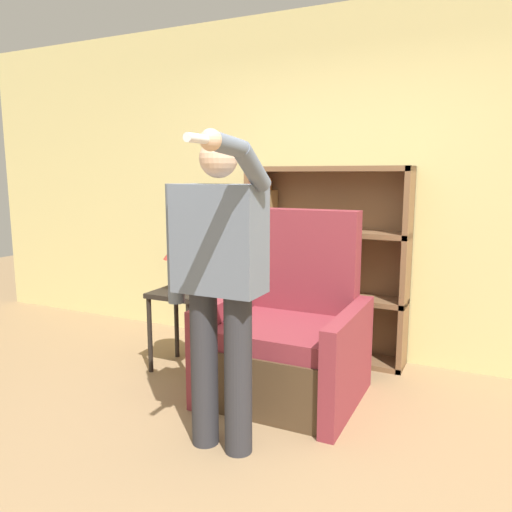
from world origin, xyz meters
name	(u,v)px	position (x,y,z in m)	size (l,w,h in m)	color
ground_plane	(235,484)	(0.00, 0.00, 0.00)	(14.00, 14.00, 0.00)	#937551
wall_back	(352,186)	(0.00, 2.03, 1.40)	(8.00, 0.06, 2.80)	#DBCC84
bookcase	(313,264)	(-0.27, 1.87, 0.76)	(1.32, 0.28, 1.56)	brown
armchair	(289,340)	(-0.16, 1.08, 0.38)	(0.97, 0.91, 1.25)	#4C3823
person_standing	(218,277)	(-0.23, 0.26, 0.97)	(0.61, 0.78, 1.67)	#2D2D33
side_table	(182,306)	(-1.07, 1.14, 0.50)	(0.41, 0.41, 0.62)	black
table_lamp	(180,250)	(-1.07, 1.14, 0.93)	(0.26, 0.26, 0.41)	#B7B2A8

